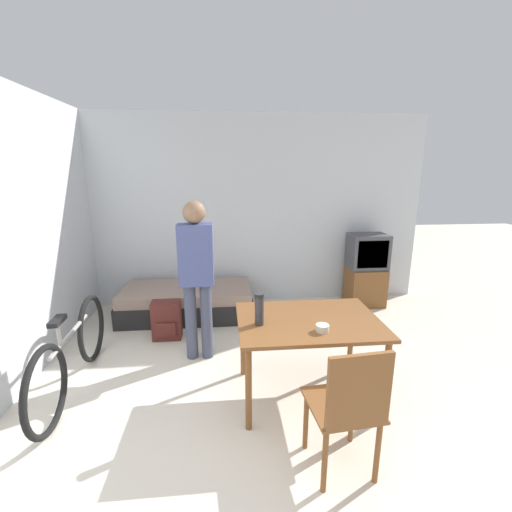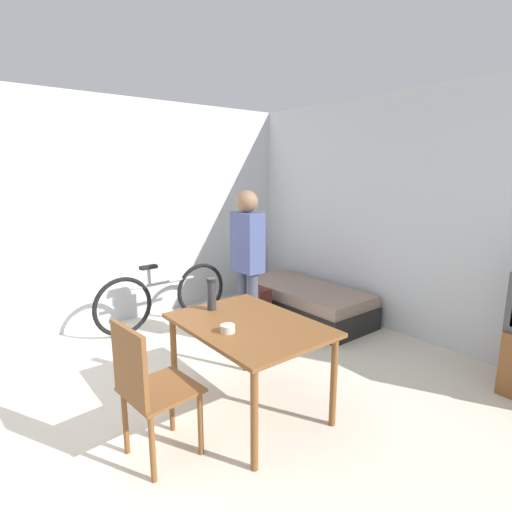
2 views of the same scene
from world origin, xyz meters
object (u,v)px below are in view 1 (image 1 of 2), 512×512
(daybed, at_px, (187,301))
(bicycle, at_px, (72,353))
(wooden_chair, at_px, (349,405))
(mate_bowl, at_px, (322,328))
(dining_table, at_px, (308,328))
(person_standing, at_px, (197,270))
(thermos_flask, at_px, (259,308))
(tv, at_px, (366,270))
(backpack, at_px, (167,320))

(daybed, height_order, bicycle, bicycle)
(wooden_chair, relative_size, mate_bowl, 9.09)
(dining_table, xyz_separation_m, bicycle, (-2.06, 0.28, -0.29))
(bicycle, distance_m, mate_bowl, 2.21)
(person_standing, bearing_deg, mate_bowl, -42.93)
(bicycle, bearing_deg, wooden_chair, -27.99)
(thermos_flask, distance_m, mate_bowl, 0.52)
(dining_table, relative_size, person_standing, 0.72)
(wooden_chair, xyz_separation_m, thermos_flask, (-0.48, 0.78, 0.34))
(person_standing, bearing_deg, tv, 28.53)
(daybed, distance_m, person_standing, 1.36)
(bicycle, distance_m, thermos_flask, 1.75)
(bicycle, relative_size, backpack, 3.75)
(wooden_chair, distance_m, mate_bowl, 0.65)
(daybed, distance_m, backpack, 0.67)
(wooden_chair, distance_m, person_standing, 1.92)
(wooden_chair, bearing_deg, bicycle, 152.01)
(wooden_chair, distance_m, bicycle, 2.41)
(daybed, height_order, backpack, backpack)
(thermos_flask, relative_size, mate_bowl, 2.56)
(dining_table, height_order, bicycle, bicycle)
(person_standing, relative_size, backpack, 3.59)
(dining_table, height_order, thermos_flask, thermos_flask)
(daybed, relative_size, mate_bowl, 16.88)
(daybed, distance_m, bicycle, 1.77)
(wooden_chair, bearing_deg, thermos_flask, 121.44)
(mate_bowl, bearing_deg, thermos_flask, 160.61)
(wooden_chair, bearing_deg, dining_table, 93.77)
(tv, height_order, mate_bowl, tv)
(wooden_chair, bearing_deg, backpack, 125.47)
(thermos_flask, distance_m, backpack, 1.69)
(person_standing, xyz_separation_m, mate_bowl, (1.03, -0.95, -0.21))
(tv, bearing_deg, wooden_chair, -114.62)
(mate_bowl, bearing_deg, person_standing, 137.07)
(bicycle, height_order, mate_bowl, mate_bowl)
(dining_table, height_order, wooden_chair, wooden_chair)
(thermos_flask, bearing_deg, mate_bowl, -19.39)
(dining_table, relative_size, thermos_flask, 4.46)
(dining_table, height_order, person_standing, person_standing)
(person_standing, height_order, mate_bowl, person_standing)
(daybed, relative_size, backpack, 3.80)
(mate_bowl, bearing_deg, tv, 59.62)
(wooden_chair, relative_size, bicycle, 0.55)
(tv, relative_size, person_standing, 0.63)
(wooden_chair, bearing_deg, tv, 65.38)
(tv, relative_size, bicycle, 0.61)
(backpack, bearing_deg, bicycle, -127.25)
(bicycle, xyz_separation_m, backpack, (0.68, 0.89, -0.13))
(bicycle, height_order, person_standing, person_standing)
(tv, xyz_separation_m, dining_table, (-1.35, -1.99, 0.13))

